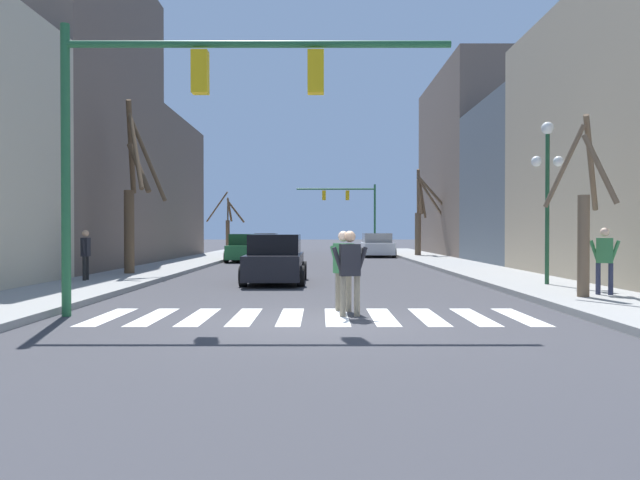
% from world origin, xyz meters
% --- Properties ---
extents(ground_plane, '(240.00, 240.00, 0.00)m').
position_xyz_m(ground_plane, '(0.00, 0.00, 0.00)').
color(ground_plane, '#38383D').
extents(building_row_left, '(6.00, 38.69, 13.44)m').
position_xyz_m(building_row_left, '(-11.11, 13.89, 5.22)').
color(building_row_left, '#BCB299').
rests_on(building_row_left, ground_plane).
extents(building_row_right, '(6.00, 45.05, 13.97)m').
position_xyz_m(building_row_right, '(11.11, 16.38, 5.72)').
color(building_row_right, beige).
rests_on(building_row_right, ground_plane).
extents(crosswalk_stripes, '(8.55, 2.60, 0.01)m').
position_xyz_m(crosswalk_stripes, '(0.00, 0.79, 0.00)').
color(crosswalk_stripes, white).
rests_on(crosswalk_stripes, ground_plane).
extents(traffic_signal_near, '(7.68, 0.28, 5.77)m').
position_xyz_m(traffic_signal_near, '(-2.56, 0.89, 4.24)').
color(traffic_signal_near, '#236038').
rests_on(traffic_signal_near, ground_plane).
extents(traffic_signal_far, '(6.91, 0.28, 5.78)m').
position_xyz_m(traffic_signal_far, '(2.84, 42.83, 4.22)').
color(traffic_signal_far, '#236038').
rests_on(traffic_signal_far, ground_plane).
extents(street_lamp_right_corner, '(0.95, 0.36, 4.70)m').
position_xyz_m(street_lamp_right_corner, '(6.71, 6.63, 3.46)').
color(street_lamp_right_corner, '#1E4C2D').
rests_on(street_lamp_right_corner, sidewalk_right).
extents(car_parked_left_mid, '(1.99, 4.45, 1.58)m').
position_xyz_m(car_parked_left_mid, '(-1.34, 8.92, 0.74)').
color(car_parked_left_mid, black).
rests_on(car_parked_left_mid, ground_plane).
extents(car_parked_right_far, '(2.21, 4.87, 1.56)m').
position_xyz_m(car_parked_right_far, '(3.92, 30.23, 0.74)').
color(car_parked_right_far, white).
rests_on(car_parked_right_far, ground_plane).
extents(car_driving_away_lane, '(1.98, 4.43, 1.54)m').
position_xyz_m(car_driving_away_lane, '(-4.03, 36.59, 0.73)').
color(car_driving_away_lane, gray).
rests_on(car_driving_away_lane, ground_plane).
extents(car_parked_right_near, '(1.97, 4.30, 1.54)m').
position_xyz_m(car_parked_right_near, '(-4.04, 23.36, 0.72)').
color(car_parked_right_near, '#236B38').
rests_on(car_parked_right_near, ground_plane).
extents(pedestrian_crossing_street, '(0.23, 0.68, 1.58)m').
position_xyz_m(pedestrian_crossing_street, '(-7.25, 8.14, 1.08)').
color(pedestrian_crossing_street, black).
rests_on(pedestrian_crossing_street, sidewalk_left).
extents(pedestrian_on_left_sidewalk, '(0.73, 0.29, 1.69)m').
position_xyz_m(pedestrian_on_left_sidewalk, '(0.71, 0.83, 1.00)').
color(pedestrian_on_left_sidewalk, '#7A705B').
rests_on(pedestrian_on_left_sidewalk, ground_plane).
extents(pedestrian_on_right_sidewalk, '(0.59, 0.56, 1.69)m').
position_xyz_m(pedestrian_on_right_sidewalk, '(0.61, 1.65, 1.00)').
color(pedestrian_on_right_sidewalk, '#7A705B').
rests_on(pedestrian_on_right_sidewalk, ground_plane).
extents(pedestrian_near_right_corner, '(0.67, 0.37, 1.62)m').
position_xyz_m(pedestrian_near_right_corner, '(7.00, 3.61, 1.11)').
color(pedestrian_near_right_corner, '#282D47').
rests_on(pedestrian_near_right_corner, sidewalk_right).
extents(street_tree_right_mid, '(1.68, 1.72, 4.30)m').
position_xyz_m(street_tree_right_mid, '(6.36, 3.26, 2.04)').
color(street_tree_right_mid, brown).
rests_on(street_tree_right_mid, sidewalk_right).
extents(street_tree_right_near, '(3.04, 2.11, 4.51)m').
position_xyz_m(street_tree_right_near, '(-6.72, 34.76, 2.19)').
color(street_tree_right_near, brown).
rests_on(street_tree_right_near, sidewalk_left).
extents(street_tree_left_near, '(2.90, 1.53, 5.60)m').
position_xyz_m(street_tree_left_near, '(6.78, 29.19, 2.84)').
color(street_tree_left_near, brown).
rests_on(street_tree_left_near, sidewalk_right).
extents(street_tree_right_far, '(1.82, 3.46, 6.39)m').
position_xyz_m(street_tree_right_far, '(-6.73, 11.38, 3.02)').
color(street_tree_right_far, brown).
rests_on(street_tree_right_far, sidewalk_left).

